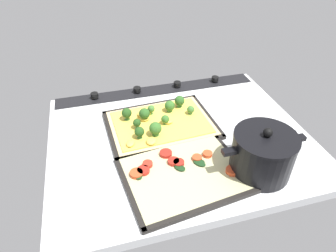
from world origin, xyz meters
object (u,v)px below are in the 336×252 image
Objects in this scene: veggie_pizza_back at (183,172)px; baking_tray_back at (184,175)px; cooking_pot at (262,154)px; broccoli_pizza at (159,121)px; baking_tray_front at (161,125)px.

baking_tray_back is at bearing 115.00° from veggie_pizza_back.
baking_tray_back is 21.51cm from cooking_pot.
cooking_pot is (-20.43, 3.39, 5.82)cm from baking_tray_back.
broccoli_pizza is at bearing -87.45° from veggie_pizza_back.
baking_tray_front is 23.29cm from baking_tray_back.
baking_tray_back is at bearing -9.43° from cooking_pot.
broccoli_pizza is 23.57cm from baking_tray_back.
baking_tray_front is 34.49cm from cooking_pot.
baking_tray_back is 1.50× the size of cooking_pot.
veggie_pizza_back is at bearing 92.55° from broccoli_pizza.
cooking_pot is at bearing 169.42° from veggie_pizza_back.
cooking_pot is (-20.65, 3.86, 5.10)cm from veggie_pizza_back.
broccoli_pizza is 0.95× the size of baking_tray_back.
broccoli_pizza reaches higher than baking_tray_front.
baking_tray_front is 1.08× the size of broccoli_pizza.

